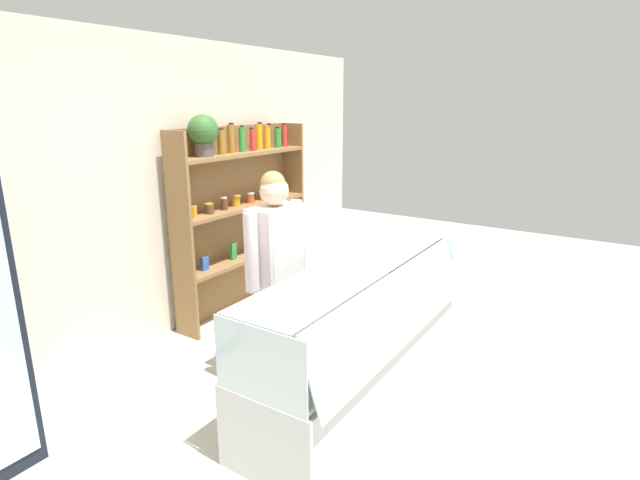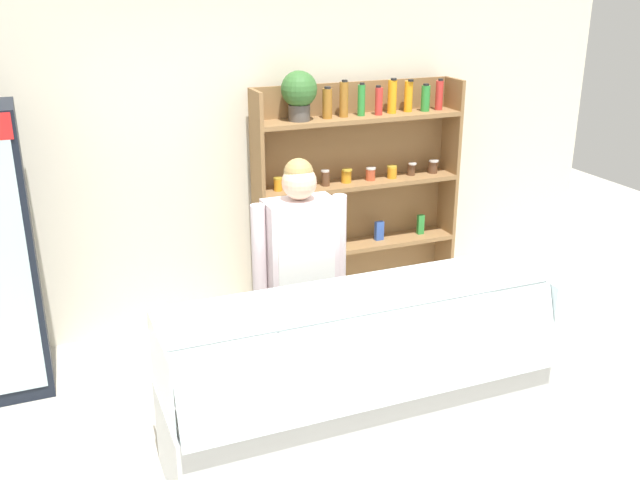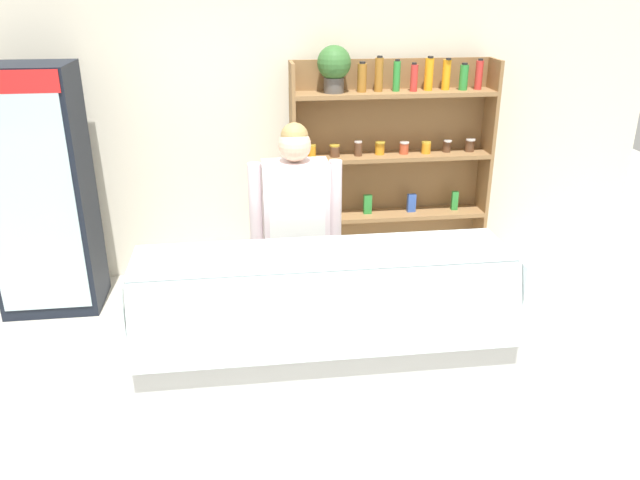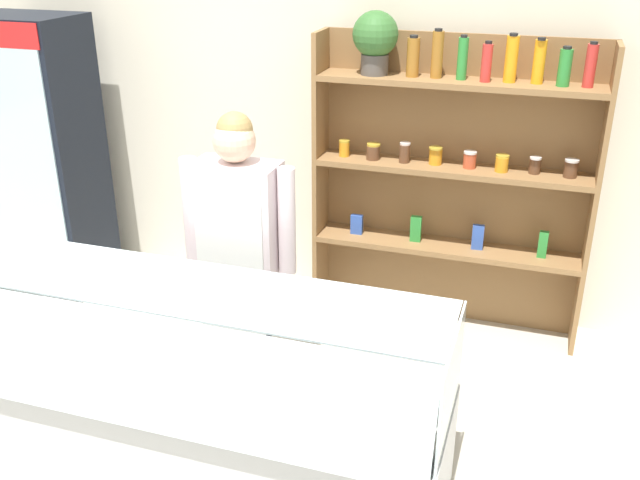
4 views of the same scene
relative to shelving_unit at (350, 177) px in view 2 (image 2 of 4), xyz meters
The scene contains 5 objects.
ground_plane 2.45m from the shelving_unit, 116.09° to the right, with size 12.00×12.00×0.00m, color #B7B2A3.
back_wall 1.00m from the shelving_unit, 165.78° to the left, with size 6.80×0.10×2.70m, color silver.
shelving_unit is the anchor object (origin of this frame).
deli_display_case 2.17m from the shelving_unit, 112.95° to the right, with size 2.26×0.73×1.01m.
shop_clerk 1.49m from the shelving_unit, 126.78° to the right, with size 0.63×0.25×1.66m.
Camera 2 is at (-1.40, -3.17, 2.68)m, focal length 40.00 mm.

